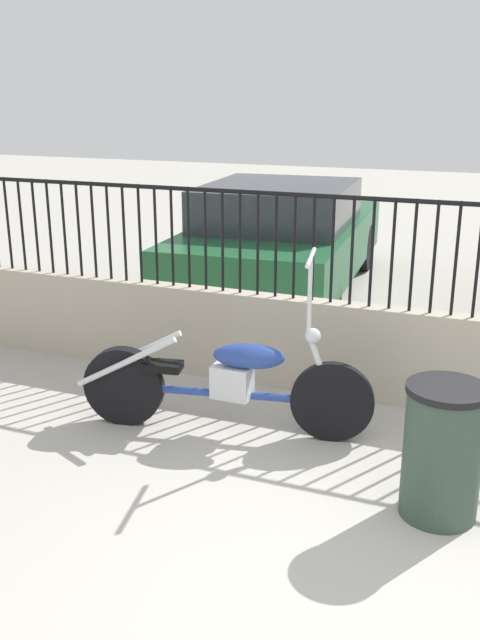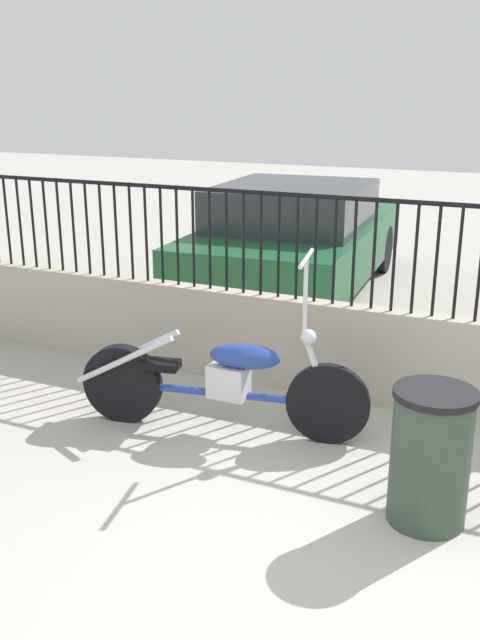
{
  "view_description": "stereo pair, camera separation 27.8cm",
  "coord_description": "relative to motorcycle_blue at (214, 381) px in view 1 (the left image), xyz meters",
  "views": [
    {
      "loc": [
        0.63,
        -2.87,
        2.37
      ],
      "look_at": [
        -1.27,
        1.95,
        0.7
      ],
      "focal_mm": 40.0,
      "sensor_mm": 36.0,
      "label": 1
    },
    {
      "loc": [
        0.88,
        -2.76,
        2.37
      ],
      "look_at": [
        -1.27,
        1.95,
        0.7
      ],
      "focal_mm": 40.0,
      "sensor_mm": 36.0,
      "label": 2
    }
  ],
  "objects": [
    {
      "name": "low_wall",
      "position": [
        1.28,
        0.98,
        -0.0
      ],
      "size": [
        8.95,
        0.18,
        0.77
      ],
      "color": "#B2A893",
      "rests_on": "ground_plane"
    },
    {
      "name": "ground_plane",
      "position": [
        1.28,
        -1.46,
        -0.39
      ],
      "size": [
        40.0,
        40.0,
        0.0
      ],
      "primitive_type": "plane",
      "color": "#ADA89E"
    },
    {
      "name": "motorcycle_blue",
      "position": [
        0.0,
        0.0,
        0.0
      ],
      "size": [
        2.14,
        0.67,
        1.34
      ],
      "rotation": [
        0.0,
        0.0,
        0.19
      ],
      "color": "black",
      "rests_on": "ground_plane"
    },
    {
      "name": "trash_bin",
      "position": [
        1.65,
        -0.51,
        0.02
      ],
      "size": [
        0.47,
        0.47,
        0.81
      ],
      "color": "#334738",
      "rests_on": "ground_plane"
    },
    {
      "name": "fence_railing",
      "position": [
        1.28,
        0.98,
        0.92
      ],
      "size": [
        8.95,
        0.04,
        0.85
      ],
      "color": "black",
      "rests_on": "low_wall"
    },
    {
      "name": "car_green",
      "position": [
        -0.78,
        3.88,
        0.28
      ],
      "size": [
        2.13,
        4.2,
        1.32
      ],
      "rotation": [
        0.0,
        0.0,
        1.64
      ],
      "color": "black",
      "rests_on": "ground_plane"
    }
  ]
}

